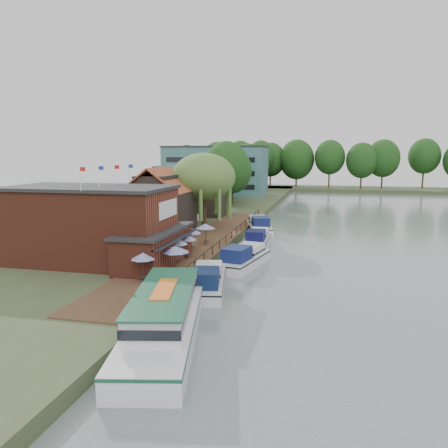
% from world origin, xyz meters
% --- Properties ---
extents(ground, '(260.00, 260.00, 0.00)m').
position_xyz_m(ground, '(0.00, 0.00, 0.00)').
color(ground, slate).
rests_on(ground, ground).
extents(land_bank, '(50.00, 140.00, 1.00)m').
position_xyz_m(land_bank, '(-30.00, 35.00, 0.50)').
color(land_bank, '#384728').
rests_on(land_bank, ground).
extents(quay_deck, '(6.00, 50.00, 0.10)m').
position_xyz_m(quay_deck, '(-8.00, 10.00, 1.05)').
color(quay_deck, '#47301E').
rests_on(quay_deck, land_bank).
extents(quay_rail, '(0.20, 49.00, 1.00)m').
position_xyz_m(quay_rail, '(-5.30, 10.50, 1.50)').
color(quay_rail, black).
rests_on(quay_rail, land_bank).
extents(pub, '(20.00, 11.00, 7.30)m').
position_xyz_m(pub, '(-14.00, -1.00, 4.65)').
color(pub, maroon).
rests_on(pub, land_bank).
extents(hotel_block, '(25.40, 12.40, 12.30)m').
position_xyz_m(hotel_block, '(-22.00, 70.00, 7.15)').
color(hotel_block, '#38666B').
rests_on(hotel_block, land_bank).
extents(cottage_a, '(8.60, 7.60, 8.50)m').
position_xyz_m(cottage_a, '(-15.00, 14.00, 5.25)').
color(cottage_a, black).
rests_on(cottage_a, land_bank).
extents(cottage_b, '(9.60, 8.60, 8.50)m').
position_xyz_m(cottage_b, '(-18.00, 24.00, 5.25)').
color(cottage_b, beige).
rests_on(cottage_b, land_bank).
extents(cottage_c, '(7.60, 7.60, 8.50)m').
position_xyz_m(cottage_c, '(-14.00, 33.00, 5.25)').
color(cottage_c, black).
rests_on(cottage_c, land_bank).
extents(willow, '(8.60, 8.60, 10.43)m').
position_xyz_m(willow, '(-10.50, 19.00, 6.21)').
color(willow, '#476B2D').
rests_on(willow, land_bank).
extents(umbrella_0, '(1.97, 1.97, 2.38)m').
position_xyz_m(umbrella_0, '(-8.24, -6.39, 2.29)').
color(umbrella_0, navy).
rests_on(umbrella_0, quay_deck).
extents(umbrella_1, '(2.46, 2.46, 2.38)m').
position_xyz_m(umbrella_1, '(-6.63, -3.37, 2.29)').
color(umbrella_1, '#1B2295').
rests_on(umbrella_1, quay_deck).
extents(umbrella_2, '(2.07, 2.07, 2.38)m').
position_xyz_m(umbrella_2, '(-7.61, -0.15, 2.29)').
color(umbrella_2, '#1B4399').
rests_on(umbrella_2, quay_deck).
extents(umbrella_3, '(1.98, 1.98, 2.38)m').
position_xyz_m(umbrella_3, '(-7.35, 2.02, 2.29)').
color(umbrella_3, navy).
rests_on(umbrella_3, quay_deck).
extents(umbrella_4, '(2.18, 2.18, 2.38)m').
position_xyz_m(umbrella_4, '(-8.01, 5.52, 2.29)').
color(umbrella_4, '#1B2099').
rests_on(umbrella_4, quay_deck).
extents(umbrella_5, '(2.26, 2.26, 2.38)m').
position_xyz_m(umbrella_5, '(-7.41, 8.88, 2.29)').
color(umbrella_5, navy).
rests_on(umbrella_5, quay_deck).
extents(cruiser_0, '(4.89, 9.92, 2.29)m').
position_xyz_m(cruiser_0, '(-3.50, -4.36, 1.14)').
color(cruiser_0, silver).
rests_on(cruiser_0, ground).
extents(cruiser_1, '(5.02, 10.24, 2.37)m').
position_xyz_m(cruiser_1, '(-2.08, 4.16, 1.19)').
color(cruiser_1, silver).
rests_on(cruiser_1, ground).
extents(cruiser_2, '(3.36, 9.53, 2.27)m').
position_xyz_m(cruiser_2, '(-2.32, 14.42, 1.13)').
color(cruiser_2, silver).
rests_on(cruiser_2, ground).
extents(cruiser_3, '(5.87, 10.72, 2.49)m').
position_xyz_m(cruiser_3, '(-3.70, 24.38, 1.24)').
color(cruiser_3, white).
rests_on(cruiser_3, ground).
extents(tour_boat, '(7.03, 14.88, 3.13)m').
position_xyz_m(tour_boat, '(-3.45, -14.37, 1.57)').
color(tour_boat, silver).
rests_on(tour_boat, ground).
extents(swan, '(0.44, 0.44, 0.44)m').
position_xyz_m(swan, '(-3.74, -13.00, 0.22)').
color(swan, white).
rests_on(swan, ground).
extents(bank_tree_0, '(8.51, 8.51, 12.70)m').
position_xyz_m(bank_tree_0, '(-12.92, 42.91, 7.35)').
color(bank_tree_0, '#143811').
rests_on(bank_tree_0, land_bank).
extents(bank_tree_1, '(8.17, 8.17, 11.62)m').
position_xyz_m(bank_tree_1, '(-13.45, 50.12, 6.81)').
color(bank_tree_1, '#143811').
rests_on(bank_tree_1, land_bank).
extents(bank_tree_2, '(8.49, 8.49, 11.57)m').
position_xyz_m(bank_tree_2, '(-17.79, 56.89, 6.78)').
color(bank_tree_2, '#143811').
rests_on(bank_tree_2, land_bank).
extents(bank_tree_3, '(8.19, 8.19, 13.06)m').
position_xyz_m(bank_tree_3, '(-15.09, 76.29, 7.53)').
color(bank_tree_3, '#143811').
rests_on(bank_tree_3, land_bank).
extents(bank_tree_4, '(6.28, 6.28, 10.32)m').
position_xyz_m(bank_tree_4, '(-14.02, 87.97, 6.16)').
color(bank_tree_4, '#143811').
rests_on(bank_tree_4, land_bank).
extents(bank_tree_5, '(8.08, 8.08, 14.40)m').
position_xyz_m(bank_tree_5, '(-14.47, 95.11, 8.20)').
color(bank_tree_5, '#143811').
rests_on(bank_tree_5, land_bank).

